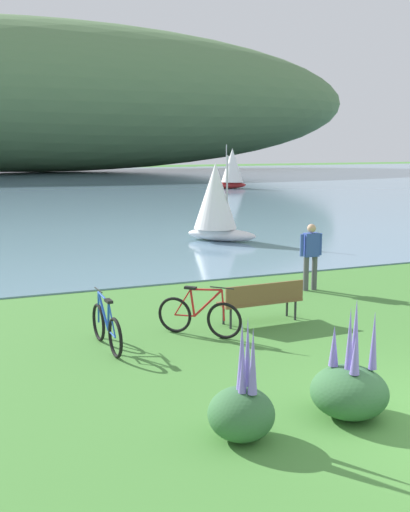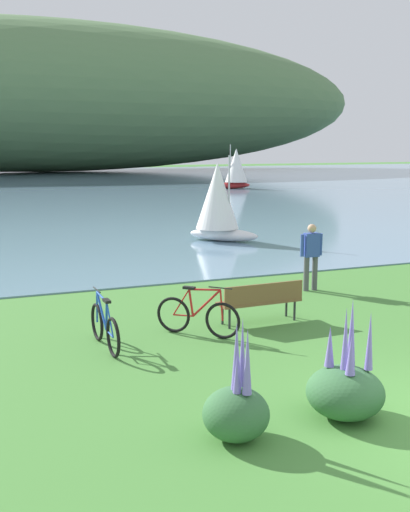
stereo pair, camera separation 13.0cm
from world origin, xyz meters
name	(u,v)px [view 1 (the left image)]	position (x,y,z in m)	size (l,w,h in m)	color
bay_water	(34,187)	(0.00, 49.39, 0.02)	(180.00, 80.00, 0.04)	#6B8EA8
distant_hillside	(40,97)	(4.60, 79.03, 9.79)	(91.13, 28.00, 19.49)	#567A4C
park_bench_near_camera	(262,299)	(-0.49, 5.27, 0.52)	(1.82, 0.54, 0.88)	brown
bicycle_leaning_near_bench	(199,316)	(-2.01, 4.97, 0.40)	(1.30, 1.29, 1.01)	black
bicycle_beside_path	(107,328)	(-3.86, 4.88, 0.40)	(0.17, 1.77, 1.01)	black
person_at_shoreline	(311,253)	(2.01, 7.45, 0.98)	(0.61, 0.24, 1.71)	#4C4C51
echium_bush_closest_to_camera	(349,389)	(-1.42, 0.84, 0.40)	(1.07, 1.07, 1.63)	#386B3D
echium_bush_beside_closest	(242,409)	(-3.07, 0.79, 0.40)	(0.86, 0.86, 1.57)	#386B3D
sailboat_mid_bay	(216,201)	(2.87, 15.65, 1.57)	(2.60, 2.59, 3.24)	white
sailboat_toward_hillside	(232,168)	(15.04, 41.05, 1.75)	(3.10, 1.86, 3.62)	#B22323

